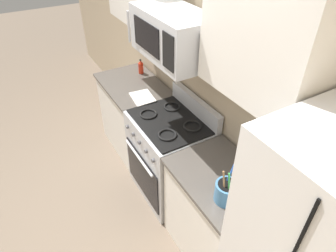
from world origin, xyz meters
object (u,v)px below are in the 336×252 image
microwave (173,35)px  utensil_crock (227,192)px  range_oven (170,156)px  bottle_hot_sauce (141,67)px  cutting_board (143,98)px

microwave → utensil_crock: size_ratio=2.50×
range_oven → bottle_hot_sauce: 1.17m
range_oven → cutting_board: size_ratio=3.63×
range_oven → microwave: 1.26m
range_oven → cutting_board: range_oven is taller
microwave → cutting_board: microwave is taller
utensil_crock → microwave: bearing=171.4°
range_oven → utensil_crock: (0.97, -0.12, 0.52)m
cutting_board → microwave: bearing=7.8°
utensil_crock → bottle_hot_sauce: 2.03m
utensil_crock → bottle_hot_sauce: utensil_crock is taller
range_oven → bottle_hot_sauce: bearing=169.2°
microwave → range_oven: bearing=-90.0°
microwave → cutting_board: 0.96m
cutting_board → bottle_hot_sauce: (-0.54, 0.24, 0.07)m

